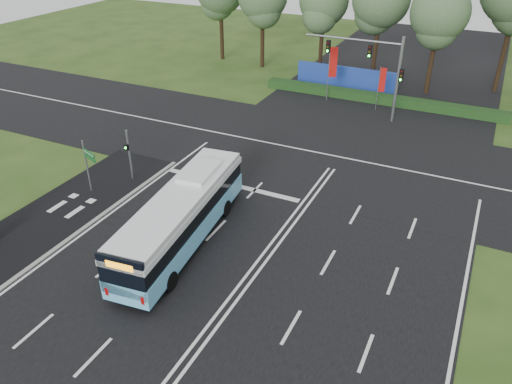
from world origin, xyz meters
The scene contains 13 objects.
ground centered at (0.00, 0.00, 0.00)m, with size 120.00×120.00×0.00m, color #2A4617.
road_main centered at (0.00, 0.00, 0.02)m, with size 20.00×120.00×0.04m, color black.
road_cross centered at (0.00, 12.00, 0.03)m, with size 120.00×14.00×0.05m, color black.
bike_path centered at (-12.50, -3.00, 0.03)m, with size 5.00×18.00×0.06m, color black.
kerb_strip centered at (-10.10, -3.00, 0.06)m, with size 0.25×18.00×0.12m, color gray.
city_bus centered at (-4.31, -1.70, 1.66)m, with size 3.66×11.65×3.29m.
pedestrian_signal centered at (-11.31, 2.84, 1.92)m, with size 0.31×0.42×3.52m.
street_sign centered at (-12.36, 0.31, 2.26)m, with size 1.30×0.56×3.54m.
banner_flag_left centered at (-4.37, 23.11, 3.27)m, with size 0.71×0.31×5.04m.
banner_flag_mid centered at (0.33, 22.53, 2.57)m, with size 0.57×0.16×3.91m.
traffic_light_gantry centered at (0.21, 20.50, 4.66)m, with size 8.41×0.28×7.00m.
hedge centered at (0.00, 24.50, 0.40)m, with size 22.00×1.20×0.80m, color #143412.
blue_hoarding centered at (-4.00, 27.00, 1.10)m, with size 10.00×0.30×2.20m, color navy.
Camera 1 is at (8.74, -19.82, 15.99)m, focal length 35.00 mm.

